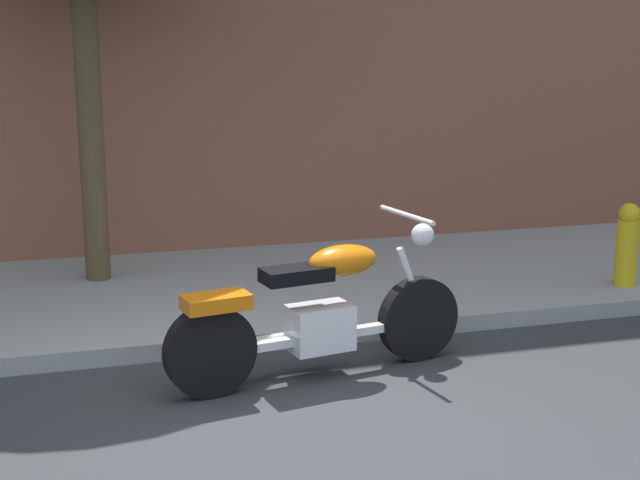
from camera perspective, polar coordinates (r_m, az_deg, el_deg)
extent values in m
plane|color=#303335|center=(5.77, -3.16, -11.45)|extent=(60.00, 60.00, 0.00)
cube|color=#999999|center=(8.34, -7.57, -3.41)|extent=(22.53, 3.01, 0.14)
cylinder|color=black|center=(6.77, 6.23, -4.97)|extent=(0.64, 0.22, 0.63)
cylinder|color=black|center=(6.09, -6.95, -7.01)|extent=(0.64, 0.22, 0.63)
cube|color=silver|center=(6.37, 0.00, -5.55)|extent=(0.48, 0.35, 0.32)
cube|color=silver|center=(6.39, 0.00, -6.14)|extent=(1.46, 0.33, 0.06)
ellipsoid|color=#D1660C|center=(6.32, 1.46, -1.29)|extent=(0.56, 0.35, 0.22)
cube|color=black|center=(6.18, -1.50, -2.19)|extent=(0.51, 0.32, 0.10)
cube|color=#D1660C|center=(6.00, -6.59, -3.91)|extent=(0.47, 0.31, 0.10)
cylinder|color=silver|center=(6.66, 5.85, -2.74)|extent=(0.28, 0.10, 0.58)
cylinder|color=silver|center=(6.51, 5.50, 1.59)|extent=(0.16, 0.70, 0.04)
sphere|color=silver|center=(6.62, 6.50, 0.32)|extent=(0.17, 0.17, 0.17)
cylinder|color=silver|center=(6.44, -2.64, -6.30)|extent=(0.80, 0.23, 0.09)
cylinder|color=brown|center=(8.53, -14.35, 7.75)|extent=(0.23, 0.23, 3.38)
cylinder|color=gold|center=(8.71, 18.78, -1.21)|extent=(0.20, 0.20, 0.75)
sphere|color=gold|center=(8.63, 18.98, 1.60)|extent=(0.19, 0.19, 0.19)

